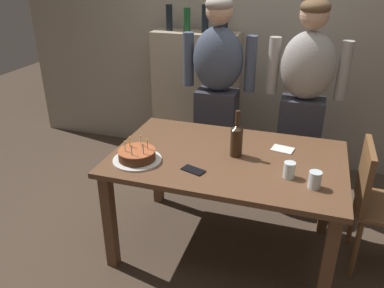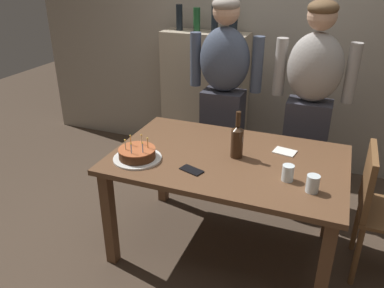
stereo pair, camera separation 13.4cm
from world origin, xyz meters
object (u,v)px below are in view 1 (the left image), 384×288
object	(u,v)px
birthday_cake	(137,156)
cell_phone	(193,170)
wine_bottle	(237,139)
person_man_bearded	(217,96)
water_glass_far	(289,170)
dining_chair	(377,198)
person_woman_cardigan	(303,104)
napkin_stack	(283,149)
water_glass_near	(315,180)

from	to	relation	value
birthday_cake	cell_phone	bearing A→B (deg)	-2.39
birthday_cake	wine_bottle	size ratio (longest dim) A/B	1.00
wine_bottle	person_man_bearded	bearing A→B (deg)	113.18
wine_bottle	water_glass_far	bearing A→B (deg)	-27.15
birthday_cake	dining_chair	world-z (taller)	birthday_cake
person_woman_cardigan	birthday_cake	bearing A→B (deg)	47.42
water_glass_far	person_woman_cardigan	size ratio (longest dim) A/B	0.06
wine_bottle	person_man_bearded	world-z (taller)	person_man_bearded
water_glass_far	napkin_stack	world-z (taller)	water_glass_far
birthday_cake	water_glass_near	size ratio (longest dim) A/B	3.11
water_glass_near	person_man_bearded	bearing A→B (deg)	128.97
cell_phone	napkin_stack	size ratio (longest dim) A/B	1.02
water_glass_far	wine_bottle	world-z (taller)	wine_bottle
birthday_cake	person_woman_cardigan	distance (m)	1.41
napkin_stack	water_glass_far	bearing A→B (deg)	-78.90
person_woman_cardigan	dining_chair	world-z (taller)	person_woman_cardigan
water_glass_far	napkin_stack	xyz separation A→B (m)	(-0.07, 0.36, -0.04)
water_glass_far	person_man_bearded	xyz separation A→B (m)	(-0.69, 0.95, 0.09)
person_man_bearded	person_woman_cardigan	world-z (taller)	same
wine_bottle	napkin_stack	world-z (taller)	wine_bottle
water_glass_far	person_woman_cardigan	distance (m)	0.96
napkin_stack	dining_chair	size ratio (longest dim) A/B	0.16
water_glass_far	dining_chair	world-z (taller)	dining_chair
birthday_cake	napkin_stack	world-z (taller)	birthday_cake
dining_chair	person_woman_cardigan	bearing A→B (deg)	39.54
wine_bottle	dining_chair	bearing A→B (deg)	7.16
water_glass_far	person_man_bearded	bearing A→B (deg)	125.72
birthday_cake	water_glass_far	distance (m)	0.94
birthday_cake	cell_phone	world-z (taller)	birthday_cake
water_glass_far	wine_bottle	size ratio (longest dim) A/B	0.31
wine_bottle	person_man_bearded	size ratio (longest dim) A/B	0.19
birthday_cake	dining_chair	xyz separation A→B (m)	(1.50, 0.38, -0.26)
person_man_bearded	water_glass_near	bearing A→B (deg)	128.97
water_glass_far	person_man_bearded	distance (m)	1.18
cell_phone	wine_bottle	bearing A→B (deg)	73.28
wine_bottle	person_man_bearded	distance (m)	0.84
person_woman_cardigan	wine_bottle	bearing A→B (deg)	64.46
water_glass_near	cell_phone	distance (m)	0.71
wine_bottle	person_woman_cardigan	size ratio (longest dim) A/B	0.19
person_man_bearded	cell_phone	bearing A→B (deg)	96.89
cell_phone	dining_chair	xyz separation A→B (m)	(1.11, 0.40, -0.23)
napkin_stack	person_man_bearded	distance (m)	0.86
wine_bottle	napkin_stack	size ratio (longest dim) A/B	2.20
cell_phone	napkin_stack	distance (m)	0.67
water_glass_near	napkin_stack	size ratio (longest dim) A/B	0.71
person_man_bearded	dining_chair	bearing A→B (deg)	152.11
water_glass_near	water_glass_far	size ratio (longest dim) A/B	1.03
water_glass_near	person_man_bearded	size ratio (longest dim) A/B	0.06
birthday_cake	wine_bottle	world-z (taller)	wine_bottle
wine_bottle	dining_chair	distance (m)	0.98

